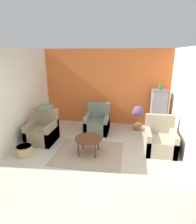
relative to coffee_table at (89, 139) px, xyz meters
The scene contains 14 objects.
ground_plane 1.06m from the coffee_table, 82.50° to the right, with size 20.00×20.00×0.00m, color beige.
wall_back_accent 2.56m from the coffee_table, 86.91° to the left, with size 4.58×0.06×2.69m.
wall_left 2.43m from the coffee_table, 162.11° to the left, with size 0.06×3.33×2.69m.
wall_right 2.66m from the coffee_table, 16.07° to the left, with size 0.06×3.33×2.69m.
area_rug 0.40m from the coffee_table, ahead, with size 1.75×1.50×0.01m.
coffee_table is the anchor object (origin of this frame).
armchair_left 1.59m from the coffee_table, 162.07° to the left, with size 0.77×0.83×0.94m.
armchair_right 1.90m from the coffee_table, 13.98° to the left, with size 0.77×0.83×0.94m.
armchair_middle 1.50m from the coffee_table, 91.24° to the left, with size 0.77×0.83×0.94m.
birdcage 2.78m from the coffee_table, 45.07° to the left, with size 0.50×0.50×1.40m.
parrot 2.98m from the coffee_table, 45.10° to the left, with size 0.11×0.19×0.23m.
potted_plant 2.26m from the coffee_table, 54.61° to the left, with size 0.41×0.37×0.86m.
wicker_basket 1.67m from the coffee_table, 166.69° to the right, with size 0.40×0.40×0.27m.
throw_pillow 1.80m from the coffee_table, 152.31° to the left, with size 0.36×0.36×0.10m.
Camera 1 is at (0.86, -3.31, 2.53)m, focal length 30.00 mm.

